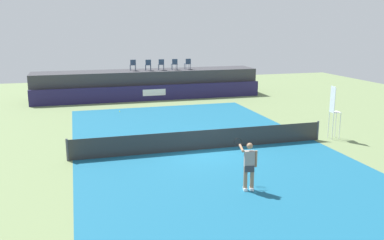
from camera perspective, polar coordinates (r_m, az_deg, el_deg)
The scene contains 15 objects.
ground_plane at distance 22.67m, azimuth -0.76°, elevation -1.92°, with size 48.00×48.00×0.00m, color #6B7F51.
court_inner at distance 19.90m, azimuth 1.51°, elevation -4.06°, with size 12.00×22.00×0.00m, color #16597A.
sponsor_wall at distance 32.58m, azimuth -5.60°, elevation 3.69°, with size 18.00×0.22×1.20m.
spectator_platform at distance 34.26m, azimuth -6.17°, elevation 4.98°, with size 18.00×2.80×2.20m, color #38383D.
spectator_chair_far_left at distance 33.82m, azimuth -8.11°, elevation 7.55°, with size 0.44×0.44×0.89m.
spectator_chair_left at distance 33.71m, azimuth -6.03°, elevation 7.59°, with size 0.48×0.48×0.89m.
spectator_chair_center at distance 33.99m, azimuth -4.25°, elevation 7.67°, with size 0.47×0.47×0.89m.
spectator_chair_right at distance 34.19m, azimuth -2.42°, elevation 7.72°, with size 0.45×0.45×0.89m.
spectator_chair_far_right at distance 34.46m, azimuth -0.59°, elevation 7.77°, with size 0.47×0.47×0.89m.
umpire_chair at distance 22.59m, azimuth 18.86°, elevation 1.45°, with size 0.46×0.46×2.76m.
tennis_net at distance 19.76m, azimuth 1.52°, elevation -2.74°, with size 12.40×0.02×0.95m, color #2D2D2D.
net_post_near at distance 18.92m, azimuth -16.75°, elevation -3.95°, with size 0.10×0.10×1.00m, color #4C4C51.
net_post_far at distance 22.35m, azimuth 16.87°, elevation -1.38°, with size 0.10×0.10×1.00m, color #4C4C51.
tennis_player at distance 15.02m, azimuth 7.81°, elevation -6.08°, with size 0.57×1.21×1.77m.
tennis_ball at distance 28.74m, azimuth -9.91°, elevation 1.17°, with size 0.07×0.07×0.07m, color #D8EA33.
Camera 1 is at (-5.71, -18.14, 5.84)m, focal length 38.86 mm.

